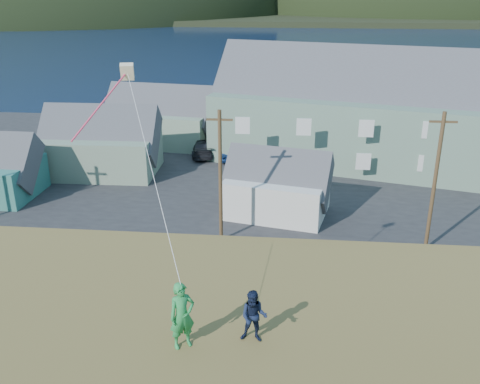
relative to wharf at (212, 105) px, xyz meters
name	(u,v)px	position (x,y,z in m)	size (l,w,h in m)	color
ground	(215,252)	(6.00, -40.00, -0.45)	(900.00, 900.00, 0.00)	#0A1638
grass_strip	(210,267)	(6.00, -42.00, -0.40)	(110.00, 8.00, 0.10)	#4C3D19
waterfront_lot	(240,165)	(6.00, -23.00, -0.39)	(72.00, 36.00, 0.12)	#28282B
wharf	(212,105)	(0.00, 0.00, 0.00)	(26.00, 14.00, 0.90)	gray
far_shore	(287,5)	(6.00, 290.00, 0.55)	(900.00, 320.00, 2.00)	black
far_hills	(351,8)	(41.59, 239.38, 1.55)	(760.00, 265.00, 143.00)	black
lodge	(416,114)	(21.60, -21.96, 4.49)	(37.96, 19.02, 12.87)	slate
shed_palegreen_near	(101,144)	(-5.93, -26.22, 2.30)	(10.17, 6.56, 7.31)	slate
shed_white	(277,185)	(9.71, -33.81, 1.85)	(8.34, 6.41, 5.94)	silver
shed_palegreen_far	(160,117)	(-2.91, -16.65, 2.40)	(11.85, 7.76, 7.47)	slate
utility_poles	(193,176)	(4.47, -38.50, 4.05)	(31.91, 0.24, 8.87)	#47331E
parked_cars	(156,143)	(-2.84, -19.18, 0.40)	(25.37, 13.53, 1.54)	#98989C
kite_flyer_green	(182,316)	(7.88, -58.49, 7.67)	(0.67, 0.44, 1.84)	#258A42
kite_flyer_navy	(254,317)	(9.68, -58.09, 7.49)	(0.72, 0.56, 1.47)	#131C36
kite_rig	(124,79)	(4.76, -51.91, 12.47)	(2.17, 3.70, 8.56)	beige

